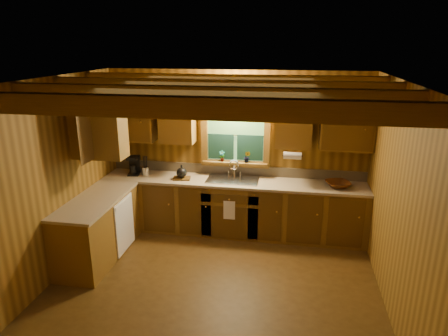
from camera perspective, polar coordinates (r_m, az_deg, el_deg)
name	(u,v)px	position (r m, az deg, el deg)	size (l,w,h in m)	color
room	(212,192)	(4.78, -1.66, -3.40)	(4.20, 4.20, 4.20)	#4A3112
ceiling_beams	(211,91)	(4.50, -1.80, 10.92)	(4.20, 2.54, 0.18)	brown
base_cabinets	(199,213)	(6.37, -3.65, -6.39)	(4.20, 2.22, 0.86)	brown
countertop	(199,186)	(6.21, -3.59, -2.57)	(4.20, 2.24, 0.04)	tan
backsplash	(235,170)	(6.64, 1.62, -0.28)	(4.20, 0.02, 0.16)	tan
dishwasher_panel	(125,225)	(6.15, -13.95, -7.82)	(0.02, 0.60, 0.80)	white
upper_cabinets	(194,123)	(6.09, -4.25, 6.41)	(4.19, 1.77, 0.78)	brown
window	(235,138)	(6.48, 1.64, 4.30)	(1.12, 0.08, 1.00)	brown
window_sill	(235,163)	(6.54, 1.55, 0.72)	(1.06, 0.14, 0.04)	brown
wall_sconce	(235,99)	(6.24, 1.52, 9.74)	(0.45, 0.21, 0.17)	black
paper_towel_roll	(292,156)	(6.12, 9.71, 1.75)	(0.11, 0.11, 0.27)	white
dish_towel	(229,210)	(6.23, 0.74, -6.03)	(0.18, 0.01, 0.30)	white
sink	(233,183)	(6.41, 1.24, -2.10)	(0.82, 0.48, 0.43)	silver
coffee_maker	(134,165)	(6.81, -12.68, 0.38)	(0.18, 0.22, 0.31)	black
utensil_crock	(145,171)	(6.71, -11.12, -0.40)	(0.12, 0.12, 0.34)	silver
cutting_board	(182,178)	(6.48, -6.03, -1.46)	(0.27, 0.19, 0.02)	#4F3310
teakettle	(182,173)	(6.45, -6.05, -0.65)	(0.17, 0.17, 0.21)	black
wicker_basket	(338,184)	(6.32, 15.90, -2.25)	(0.36, 0.36, 0.09)	#48230C
potted_plant_left	(222,156)	(6.53, -0.29, 1.72)	(0.10, 0.07, 0.18)	#4F3310
potted_plant_right	(247,157)	(6.47, 3.31, 1.60)	(0.11, 0.09, 0.19)	#4F3310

